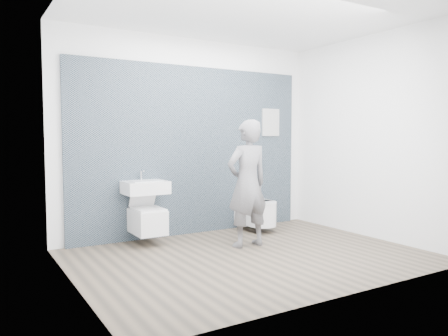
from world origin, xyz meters
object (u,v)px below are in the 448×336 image
visitor (247,183)px  toilet_square (147,219)px  washbasin (145,187)px  toilet_rounded (258,212)px

visitor → toilet_square: bearing=-37.6°
washbasin → visitor: size_ratio=0.34×
washbasin → toilet_square: (0.00, -0.06, -0.42)m
toilet_rounded → visitor: 1.09m
washbasin → toilet_rounded: 1.77m
toilet_square → visitor: (1.05, -0.77, 0.48)m
washbasin → toilet_square: bearing=-90.0°
washbasin → toilet_rounded: size_ratio=0.82×
washbasin → toilet_rounded: (1.71, -0.13, -0.47)m
toilet_rounded → visitor: visitor is taller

